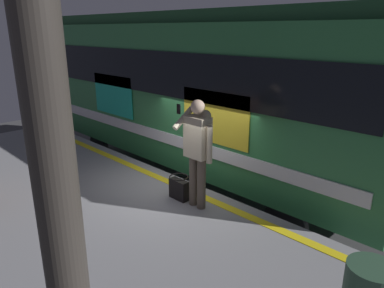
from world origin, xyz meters
The scene contains 9 objects.
ground_plane centered at (0.00, 0.00, 0.00)m, with size 23.95×23.95×0.00m, color #3D3D3F.
platform centered at (0.00, 1.99, 0.55)m, with size 12.06×3.97×1.11m, color gray.
safety_line centered at (0.00, 0.30, 1.11)m, with size 11.82×0.16×0.01m, color yellow.
track_rail_near centered at (0.00, -1.27, 0.08)m, with size 15.67×0.08×0.16m, color slate.
track_rail_far centered at (0.00, -2.70, 0.08)m, with size 15.67×0.08×0.16m, color slate.
train_carriage centered at (1.41, -1.98, 2.57)m, with size 9.62×3.09×4.07m.
passenger centered at (-0.86, 0.60, 2.15)m, with size 0.57×0.55×1.76m.
handbag centered at (-0.46, 0.64, 1.31)m, with size 0.36×0.33×0.41m.
station_column centered at (-2.30, 3.48, 2.93)m, with size 0.31×0.31×3.65m, color #38332D.
Camera 1 is at (-4.58, 4.42, 3.87)m, focal length 33.74 mm.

